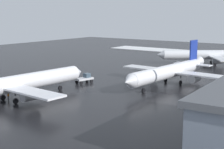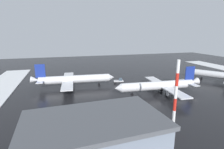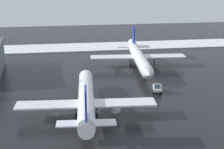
% 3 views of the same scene
% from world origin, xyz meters
% --- Properties ---
extents(ground_plane, '(240.00, 240.00, 0.00)m').
position_xyz_m(ground_plane, '(0.00, 0.00, 0.00)').
color(ground_plane, black).
extents(airplane_distant_tail, '(36.39, 30.20, 10.80)m').
position_xyz_m(airplane_distant_tail, '(-35.72, 11.99, 3.57)').
color(airplane_distant_tail, white).
rests_on(airplane_distant_tail, ground_plane).
extents(airplane_foreground_jet, '(35.42, 29.39, 10.52)m').
position_xyz_m(airplane_foreground_jet, '(-3.64, -6.69, 3.48)').
color(airplane_foreground_jet, white).
rests_on(airplane_foreground_jet, ground_plane).
extents(pushback_tug, '(4.98, 3.20, 2.50)m').
position_xyz_m(pushback_tug, '(-14.17, 12.02, 1.28)').
color(pushback_tug, silver).
rests_on(pushback_tug, ground_plane).
extents(ground_crew_near_tug, '(0.36, 0.36, 1.71)m').
position_xyz_m(ground_crew_near_tug, '(-39.52, 18.00, 0.97)').
color(ground_crew_near_tug, black).
rests_on(ground_crew_near_tug, ground_plane).
extents(ground_crew_beside_wing, '(0.36, 0.36, 1.71)m').
position_xyz_m(ground_crew_beside_wing, '(-36.96, 13.64, 0.97)').
color(ground_crew_beside_wing, black).
rests_on(ground_crew_beside_wing, ground_plane).
extents(antenna_mast, '(0.70, 0.70, 17.86)m').
position_xyz_m(antenna_mast, '(-15.61, -32.68, 8.93)').
color(antenna_mast, red).
rests_on(antenna_mast, ground_plane).
extents(cargo_hangar, '(25.72, 16.23, 8.80)m').
position_xyz_m(cargo_hangar, '(-35.15, -36.51, 4.44)').
color(cargo_hangar, slate).
rests_on(cargo_hangar, ground_plane).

